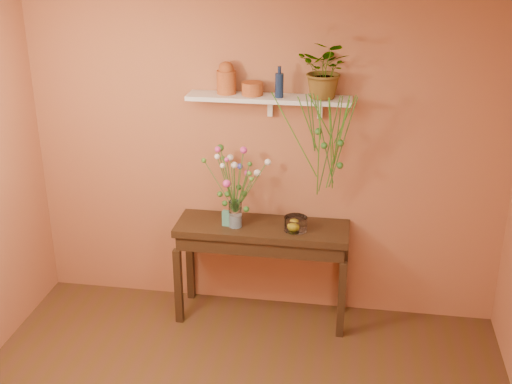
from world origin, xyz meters
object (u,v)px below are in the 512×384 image
(blue_bottle, at_px, (279,85))
(spider_plant, at_px, (326,70))
(sideboard, at_px, (262,239))
(terracotta_jug, at_px, (226,78))
(glass_bowl, at_px, (296,224))
(bouquet, at_px, (236,174))
(glass_vase, at_px, (235,216))

(blue_bottle, xyz_separation_m, spider_plant, (0.35, 0.04, 0.12))
(sideboard, distance_m, terracotta_jug, 1.36)
(blue_bottle, height_order, glass_bowl, blue_bottle)
(sideboard, bearing_deg, terracotta_jug, 154.75)
(terracotta_jug, xyz_separation_m, glass_bowl, (0.60, -0.20, -1.14))
(bouquet, xyz_separation_m, glass_bowl, (0.49, -0.02, -0.40))
(sideboard, xyz_separation_m, terracotta_jug, (-0.31, 0.15, 1.31))
(terracotta_jug, xyz_separation_m, bouquet, (0.10, -0.18, -0.73))
(bouquet, bearing_deg, spider_plant, 13.38)
(blue_bottle, height_order, spider_plant, spider_plant)
(terracotta_jug, distance_m, bouquet, 0.76)
(spider_plant, bearing_deg, bouquet, -166.62)
(terracotta_jug, bearing_deg, glass_vase, -64.32)
(spider_plant, distance_m, glass_vase, 1.39)
(glass_vase, xyz_separation_m, glass_bowl, (0.50, 0.01, -0.04))
(blue_bottle, bearing_deg, bouquet, -158.97)
(spider_plant, height_order, glass_vase, spider_plant)
(terracotta_jug, bearing_deg, sideboard, -25.25)
(spider_plant, xyz_separation_m, glass_vase, (-0.69, -0.19, -1.19))
(blue_bottle, xyz_separation_m, glass_vase, (-0.33, -0.15, -1.07))
(spider_plant, relative_size, glass_bowl, 2.35)
(terracotta_jug, height_order, blue_bottle, terracotta_jug)
(bouquet, bearing_deg, blue_bottle, 21.03)
(spider_plant, distance_m, glass_bowl, 1.26)
(sideboard, bearing_deg, blue_bottle, 39.25)
(spider_plant, bearing_deg, blue_bottle, -174.14)
(bouquet, bearing_deg, glass_vase, -98.10)
(blue_bottle, relative_size, glass_vase, 1.09)
(blue_bottle, distance_m, glass_vase, 1.13)
(sideboard, distance_m, blue_bottle, 1.30)
(sideboard, bearing_deg, spider_plant, 15.45)
(sideboard, height_order, bouquet, bouquet)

